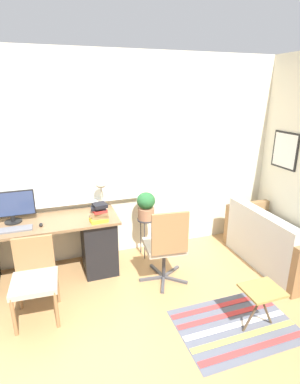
# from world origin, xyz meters

# --- Properties ---
(ground_plane) EXTENTS (14.00, 14.00, 0.00)m
(ground_plane) POSITION_xyz_m (0.00, 0.00, 0.00)
(ground_plane) COLOR tan
(wall_back_with_window) EXTENTS (9.00, 0.12, 2.70)m
(wall_back_with_window) POSITION_xyz_m (-0.01, 0.69, 1.35)
(wall_back_with_window) COLOR beige
(wall_back_with_window) RESTS_ON ground_plane
(wall_right_with_picture) EXTENTS (0.08, 9.00, 2.70)m
(wall_right_with_picture) POSITION_xyz_m (2.83, 0.00, 1.35)
(wall_right_with_picture) COLOR beige
(wall_right_with_picture) RESTS_ON ground_plane
(desk) EXTENTS (1.90, 0.61, 0.75)m
(desk) POSITION_xyz_m (-0.59, 0.31, 0.40)
(desk) COLOR brown
(desk) RESTS_ON ground_plane
(monitor) EXTENTS (0.52, 0.19, 0.38)m
(monitor) POSITION_xyz_m (-0.84, 0.42, 0.95)
(monitor) COLOR black
(monitor) RESTS_ON desk
(keyboard) EXTENTS (0.39, 0.14, 0.02)m
(keyboard) POSITION_xyz_m (-0.82, 0.18, 0.76)
(keyboard) COLOR slate
(keyboard) RESTS_ON desk
(mouse) EXTENTS (0.04, 0.07, 0.04)m
(mouse) POSITION_xyz_m (-0.53, 0.20, 0.77)
(mouse) COLOR black
(mouse) RESTS_ON desk
(desk_lamp) EXTENTS (0.14, 0.14, 0.38)m
(desk_lamp) POSITION_xyz_m (0.22, 0.48, 1.05)
(desk_lamp) COLOR #BCB299
(desk_lamp) RESTS_ON desk
(book_stack) EXTENTS (0.23, 0.18, 0.23)m
(book_stack) POSITION_xyz_m (0.12, 0.12, 0.86)
(book_stack) COLOR yellow
(book_stack) RESTS_ON desk
(desk_chair_wooden) EXTENTS (0.46, 0.47, 0.81)m
(desk_chair_wooden) POSITION_xyz_m (-0.63, -0.34, 0.45)
(desk_chair_wooden) COLOR olive
(desk_chair_wooden) RESTS_ON ground_plane
(office_chair_swivel) EXTENTS (0.58, 0.59, 0.97)m
(office_chair_swivel) POSITION_xyz_m (0.82, -0.26, 0.51)
(office_chair_swivel) COLOR #47474C
(office_chair_swivel) RESTS_ON ground_plane
(couch_loveseat) EXTENTS (0.71, 1.42, 0.76)m
(couch_loveseat) POSITION_xyz_m (2.36, -0.31, 0.28)
(couch_loveseat) COLOR beige
(couch_loveseat) RESTS_ON ground_plane
(plant_stand) EXTENTS (0.24, 0.24, 0.56)m
(plant_stand) POSITION_xyz_m (0.80, 0.43, 0.49)
(plant_stand) COLOR #333338
(plant_stand) RESTS_ON ground_plane
(potted_plant) EXTENTS (0.25, 0.25, 0.37)m
(potted_plant) POSITION_xyz_m (0.80, 0.43, 0.75)
(potted_plant) COLOR #9E6B4C
(potted_plant) RESTS_ON plant_stand
(floor_rug_striped) EXTENTS (1.16, 0.82, 0.01)m
(floor_rug_striped) POSITION_xyz_m (1.23, -1.15, 0.00)
(floor_rug_striped) COLOR #565B6B
(floor_rug_striped) RESTS_ON ground_plane
(folding_stool) EXTENTS (0.36, 0.31, 0.45)m
(folding_stool) POSITION_xyz_m (1.42, -1.24, 0.40)
(folding_stool) COLOR olive
(folding_stool) RESTS_ON ground_plane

